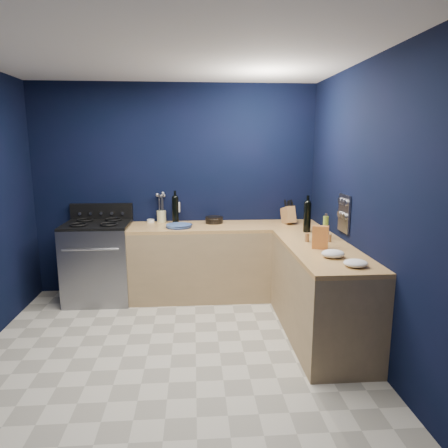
{
  "coord_description": "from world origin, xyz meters",
  "views": [
    {
      "loc": [
        0.22,
        -3.41,
        1.88
      ],
      "look_at": [
        0.55,
        1.0,
        1.0
      ],
      "focal_mm": 32.77,
      "sensor_mm": 36.0,
      "label": 1
    }
  ],
  "objects": [
    {
      "name": "cooktop",
      "position": [
        -0.93,
        1.42,
        0.94
      ],
      "size": [
        0.76,
        0.66,
        0.03
      ],
      "primitive_type": "cube",
      "color": "black",
      "rests_on": "gas_range"
    },
    {
      "name": "wall_front",
      "position": [
        0.0,
        -1.76,
        1.3
      ],
      "size": [
        3.5,
        0.02,
        2.6
      ],
      "primitive_type": "cube",
      "color": "black",
      "rests_on": "ground"
    },
    {
      "name": "gas_range",
      "position": [
        -0.93,
        1.42,
        0.46
      ],
      "size": [
        0.76,
        0.66,
        0.92
      ],
      "primitive_type": "cube",
      "color": "gray",
      "rests_on": "floor"
    },
    {
      "name": "crouton_bag",
      "position": [
        1.4,
        0.25,
        1.01
      ],
      "size": [
        0.16,
        0.12,
        0.22
      ],
      "primitive_type": "cube",
      "rotation": [
        0.0,
        0.0,
        -0.37
      ],
      "color": "#AB212A",
      "rests_on": "top_right"
    },
    {
      "name": "oven_door",
      "position": [
        -0.93,
        1.1,
        0.45
      ],
      "size": [
        0.59,
        0.02,
        0.42
      ],
      "primitive_type": "cube",
      "color": "black",
      "rests_on": "gas_range"
    },
    {
      "name": "top_back",
      "position": [
        0.6,
        1.44,
        0.88
      ],
      "size": [
        2.3,
        0.63,
        0.04
      ],
      "primitive_type": "cube",
      "color": "olive",
      "rests_on": "cab_back"
    },
    {
      "name": "wall_right",
      "position": [
        1.76,
        0.0,
        1.3
      ],
      "size": [
        0.02,
        3.5,
        2.6
      ],
      "primitive_type": "cube",
      "color": "black",
      "rests_on": "ground"
    },
    {
      "name": "utensil_crock",
      "position": [
        -0.19,
        1.69,
        0.97
      ],
      "size": [
        0.14,
        0.14,
        0.14
      ],
      "primitive_type": "cylinder",
      "rotation": [
        0.0,
        0.0,
        0.25
      ],
      "color": "beige",
      "rests_on": "top_back"
    },
    {
      "name": "knife_block",
      "position": [
        1.38,
        1.47,
        1.0
      ],
      "size": [
        0.17,
        0.26,
        0.25
      ],
      "primitive_type": "cube",
      "rotation": [
        -0.31,
        0.0,
        0.25
      ],
      "color": "olive",
      "rests_on": "top_back"
    },
    {
      "name": "plate_stack",
      "position": [
        0.04,
        1.33,
        0.92
      ],
      "size": [
        0.36,
        0.36,
        0.04
      ],
      "primitive_type": "cylinder",
      "rotation": [
        0.0,
        0.0,
        0.24
      ],
      "color": "#406199",
      "rests_on": "top_back"
    },
    {
      "name": "ramekin",
      "position": [
        -0.33,
        1.69,
        0.92
      ],
      "size": [
        0.12,
        0.12,
        0.04
      ],
      "primitive_type": "cylinder",
      "rotation": [
        0.0,
        0.0,
        -0.36
      ],
      "color": "white",
      "rests_on": "top_back"
    },
    {
      "name": "backguard",
      "position": [
        -0.93,
        1.72,
        1.04
      ],
      "size": [
        0.76,
        0.06,
        0.2
      ],
      "primitive_type": "cube",
      "color": "black",
      "rests_on": "gas_range"
    },
    {
      "name": "oil_bottle",
      "position": [
        1.58,
        0.64,
        1.02
      ],
      "size": [
        0.06,
        0.06,
        0.24
      ],
      "primitive_type": "cylinder",
      "rotation": [
        0.0,
        0.0,
        -0.04
      ],
      "color": "#7EA334",
      "rests_on": "top_right"
    },
    {
      "name": "ceiling",
      "position": [
        0.0,
        0.0,
        2.61
      ],
      "size": [
        3.5,
        3.5,
        0.02
      ],
      "primitive_type": "cube",
      "color": "silver",
      "rests_on": "ground"
    },
    {
      "name": "wine_bottle_back",
      "position": [
        -0.01,
        1.59,
        1.06
      ],
      "size": [
        0.09,
        0.09,
        0.33
      ],
      "primitive_type": "cylinder",
      "rotation": [
        0.0,
        0.0,
        0.08
      ],
      "color": "black",
      "rests_on": "top_back"
    },
    {
      "name": "cab_back",
      "position": [
        0.6,
        1.44,
        0.43
      ],
      "size": [
        2.3,
        0.63,
        0.86
      ],
      "primitive_type": "cube",
      "color": "#9F8258",
      "rests_on": "floor"
    },
    {
      "name": "spice_panel",
      "position": [
        1.74,
        0.55,
        1.18
      ],
      "size": [
        0.02,
        0.28,
        0.38
      ],
      "primitive_type": "cube",
      "color": "gray",
      "rests_on": "wall_right"
    },
    {
      "name": "wall_back",
      "position": [
        0.0,
        1.76,
        1.3
      ],
      "size": [
        3.5,
        0.02,
        2.6
      ],
      "primitive_type": "cube",
      "color": "black",
      "rests_on": "ground"
    },
    {
      "name": "towel_end",
      "position": [
        1.51,
        -0.34,
        0.93
      ],
      "size": [
        0.25,
        0.24,
        0.06
      ],
      "primitive_type": "ellipsoid",
      "rotation": [
        0.0,
        0.0,
        0.38
      ],
      "color": "white",
      "rests_on": "top_right"
    },
    {
      "name": "spice_jar_far",
      "position": [
        1.58,
        0.5,
        0.94
      ],
      "size": [
        0.05,
        0.05,
        0.08
      ],
      "primitive_type": "cylinder",
      "rotation": [
        0.0,
        0.0,
        0.29
      ],
      "color": "olive",
      "rests_on": "top_right"
    },
    {
      "name": "towel_front",
      "position": [
        1.42,
        -0.06,
        0.93
      ],
      "size": [
        0.21,
        0.19,
        0.07
      ],
      "primitive_type": "ellipsoid",
      "rotation": [
        0.0,
        0.0,
        0.09
      ],
      "color": "white",
      "rests_on": "top_right"
    },
    {
      "name": "wine_bottle_right",
      "position": [
        1.48,
        0.98,
        1.07
      ],
      "size": [
        0.09,
        0.09,
        0.33
      ],
      "primitive_type": "cylinder",
      "rotation": [
        0.0,
        0.0,
        0.15
      ],
      "color": "black",
      "rests_on": "top_right"
    },
    {
      "name": "cab_right",
      "position": [
        1.44,
        0.29,
        0.43
      ],
      "size": [
        0.63,
        1.67,
        0.86
      ],
      "primitive_type": "cube",
      "color": "#9F8258",
      "rests_on": "floor"
    },
    {
      "name": "spice_jar_near",
      "position": [
        1.35,
        0.52,
        0.95
      ],
      "size": [
        0.05,
        0.05,
        0.09
      ],
      "primitive_type": "cylinder",
      "rotation": [
        0.0,
        0.0,
        0.15
      ],
      "color": "olive",
      "rests_on": "top_right"
    },
    {
      "name": "wall_outlet",
      "position": [
        0.0,
        1.74,
        1.08
      ],
      "size": [
        0.09,
        0.02,
        0.13
      ],
      "primitive_type": "cube",
      "color": "white",
      "rests_on": "wall_back"
    },
    {
      "name": "top_right",
      "position": [
        1.44,
        0.29,
        0.88
      ],
      "size": [
        0.63,
        1.67,
        0.04
      ],
      "primitive_type": "cube",
      "color": "olive",
      "rests_on": "cab_right"
    },
    {
      "name": "lemon_basket",
      "position": [
        0.47,
        1.57,
        0.94
      ],
      "size": [
        0.28,
        0.28,
        0.08
      ],
      "primitive_type": "cylinder",
      "rotation": [
        0.0,
        0.0,
        0.38
      ],
      "color": "black",
      "rests_on": "top_back"
    },
    {
      "name": "floor",
      "position": [
        0.0,
        0.0,
        -0.01
      ],
      "size": [
        3.5,
        3.5,
        0.02
      ],
      "primitive_type": "cube",
      "color": "beige",
      "rests_on": "ground"
    }
  ]
}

